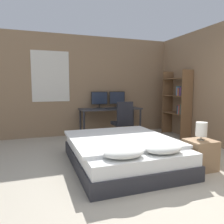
{
  "coord_description": "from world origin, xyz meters",
  "views": [
    {
      "loc": [
        -1.8,
        -1.97,
        1.32
      ],
      "look_at": [
        -0.13,
        2.71,
        0.75
      ],
      "focal_mm": 35.0,
      "sensor_mm": 36.0,
      "label": 1
    }
  ],
  "objects_px": {
    "bed": "(122,151)",
    "bookshelf": "(179,100)",
    "nightstand": "(200,155)",
    "monitor_right": "(117,98)",
    "monitor_left": "(99,99)",
    "bedside_lamp": "(201,130)",
    "computer_mouse": "(123,108)",
    "office_chair": "(123,126)",
    "keyboard": "(113,109)",
    "desk": "(111,112)"
  },
  "relations": [
    {
      "from": "computer_mouse",
      "to": "bookshelf",
      "type": "distance_m",
      "value": 1.5
    },
    {
      "from": "bedside_lamp",
      "to": "monitor_right",
      "type": "xyz_separation_m",
      "value": [
        -0.26,
        3.06,
        0.34
      ]
    },
    {
      "from": "monitor_right",
      "to": "keyboard",
      "type": "height_order",
      "value": "monitor_right"
    },
    {
      "from": "bed",
      "to": "bookshelf",
      "type": "xyz_separation_m",
      "value": [
        2.23,
        1.51,
        0.74
      ]
    },
    {
      "from": "monitor_left",
      "to": "bedside_lamp",
      "type": "bearing_deg",
      "value": -75.53
    },
    {
      "from": "nightstand",
      "to": "office_chair",
      "type": "bearing_deg",
      "value": 102.97
    },
    {
      "from": "desk",
      "to": "computer_mouse",
      "type": "height_order",
      "value": "computer_mouse"
    },
    {
      "from": "monitor_left",
      "to": "office_chair",
      "type": "bearing_deg",
      "value": -72.29
    },
    {
      "from": "bookshelf",
      "to": "office_chair",
      "type": "bearing_deg",
      "value": -179.2
    },
    {
      "from": "keyboard",
      "to": "computer_mouse",
      "type": "bearing_deg",
      "value": 0.0
    },
    {
      "from": "office_chair",
      "to": "bookshelf",
      "type": "bearing_deg",
      "value": 0.8
    },
    {
      "from": "monitor_right",
      "to": "monitor_left",
      "type": "bearing_deg",
      "value": 180.0
    },
    {
      "from": "keyboard",
      "to": "office_chair",
      "type": "bearing_deg",
      "value": -85.91
    },
    {
      "from": "bedside_lamp",
      "to": "desk",
      "type": "xyz_separation_m",
      "value": [
        -0.53,
        2.88,
        0.0
      ]
    },
    {
      "from": "bed",
      "to": "desk",
      "type": "xyz_separation_m",
      "value": [
        0.57,
        2.26,
        0.42
      ]
    },
    {
      "from": "monitor_left",
      "to": "nightstand",
      "type": "bearing_deg",
      "value": -75.53
    },
    {
      "from": "nightstand",
      "to": "computer_mouse",
      "type": "xyz_separation_m",
      "value": [
        -0.24,
        2.69,
        0.52
      ]
    },
    {
      "from": "desk",
      "to": "monitor_right",
      "type": "height_order",
      "value": "monitor_right"
    },
    {
      "from": "bed",
      "to": "bedside_lamp",
      "type": "bearing_deg",
      "value": -29.29
    },
    {
      "from": "bed",
      "to": "office_chair",
      "type": "distance_m",
      "value": 1.62
    },
    {
      "from": "nightstand",
      "to": "monitor_right",
      "type": "distance_m",
      "value": 3.16
    },
    {
      "from": "keyboard",
      "to": "office_chair",
      "type": "xyz_separation_m",
      "value": [
        0.04,
        -0.59,
        -0.36
      ]
    },
    {
      "from": "keyboard",
      "to": "bookshelf",
      "type": "distance_m",
      "value": 1.77
    },
    {
      "from": "bedside_lamp",
      "to": "bookshelf",
      "type": "bearing_deg",
      "value": 61.93
    },
    {
      "from": "bed",
      "to": "desk",
      "type": "bearing_deg",
      "value": 75.82
    },
    {
      "from": "monitor_right",
      "to": "office_chair",
      "type": "bearing_deg",
      "value": -103.01
    },
    {
      "from": "nightstand",
      "to": "office_chair",
      "type": "height_order",
      "value": "office_chair"
    },
    {
      "from": "bedside_lamp",
      "to": "computer_mouse",
      "type": "height_order",
      "value": "computer_mouse"
    },
    {
      "from": "bed",
      "to": "bookshelf",
      "type": "distance_m",
      "value": 2.8
    },
    {
      "from": "computer_mouse",
      "to": "office_chair",
      "type": "distance_m",
      "value": 0.74
    },
    {
      "from": "nightstand",
      "to": "bedside_lamp",
      "type": "bearing_deg",
      "value": -45.0
    },
    {
      "from": "office_chair",
      "to": "bookshelf",
      "type": "height_order",
      "value": "bookshelf"
    },
    {
      "from": "bed",
      "to": "keyboard",
      "type": "relative_size",
      "value": 5.4
    },
    {
      "from": "desk",
      "to": "computer_mouse",
      "type": "bearing_deg",
      "value": -32.48
    },
    {
      "from": "bed",
      "to": "bedside_lamp",
      "type": "xyz_separation_m",
      "value": [
        1.1,
        -0.62,
        0.42
      ]
    },
    {
      "from": "desk",
      "to": "bookshelf",
      "type": "distance_m",
      "value": 1.85
    },
    {
      "from": "bed",
      "to": "bedside_lamp",
      "type": "height_order",
      "value": "bedside_lamp"
    },
    {
      "from": "bed",
      "to": "computer_mouse",
      "type": "height_order",
      "value": "computer_mouse"
    },
    {
      "from": "bedside_lamp",
      "to": "bookshelf",
      "type": "xyz_separation_m",
      "value": [
        1.13,
        2.13,
        0.31
      ]
    },
    {
      "from": "monitor_right",
      "to": "keyboard",
      "type": "xyz_separation_m",
      "value": [
        -0.26,
        -0.36,
        -0.25
      ]
    },
    {
      "from": "monitor_right",
      "to": "computer_mouse",
      "type": "height_order",
      "value": "monitor_right"
    },
    {
      "from": "desk",
      "to": "monitor_left",
      "type": "relative_size",
      "value": 3.65
    },
    {
      "from": "monitor_left",
      "to": "bookshelf",
      "type": "xyz_separation_m",
      "value": [
        1.92,
        -0.93,
        -0.03
      ]
    },
    {
      "from": "bed",
      "to": "computer_mouse",
      "type": "distance_m",
      "value": 2.31
    },
    {
      "from": "computer_mouse",
      "to": "nightstand",
      "type": "bearing_deg",
      "value": -84.85
    },
    {
      "from": "bookshelf",
      "to": "monitor_left",
      "type": "bearing_deg",
      "value": 154.16
    },
    {
      "from": "desk",
      "to": "monitor_left",
      "type": "bearing_deg",
      "value": 144.97
    },
    {
      "from": "keyboard",
      "to": "computer_mouse",
      "type": "relative_size",
      "value": 5.54
    },
    {
      "from": "nightstand",
      "to": "keyboard",
      "type": "distance_m",
      "value": 2.79
    },
    {
      "from": "computer_mouse",
      "to": "monitor_right",
      "type": "bearing_deg",
      "value": 93.33
    }
  ]
}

